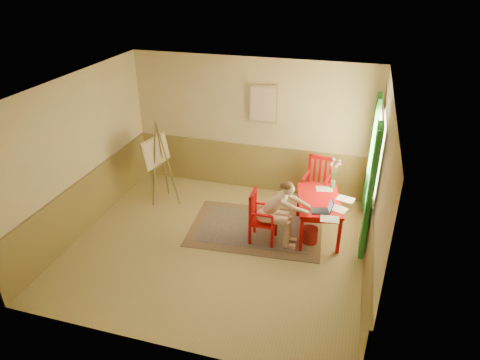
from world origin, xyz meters
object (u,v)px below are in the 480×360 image
(easel, at_px, (157,155))
(chair_back, at_px, (317,185))
(table, at_px, (319,204))
(chair_left, at_px, (261,217))
(laptop, at_px, (324,209))
(figure, at_px, (278,210))

(easel, bearing_deg, chair_back, 9.43)
(table, xyz_separation_m, chair_back, (-0.13, 0.88, -0.09))
(chair_left, bearing_deg, chair_back, 59.43)
(chair_left, bearing_deg, table, 26.84)
(easel, bearing_deg, laptop, -12.49)
(chair_back, xyz_separation_m, figure, (-0.51, -1.36, 0.14))
(chair_back, relative_size, laptop, 2.78)
(chair_back, bearing_deg, figure, -110.43)
(chair_left, distance_m, chair_back, 1.57)
(table, distance_m, figure, 0.80)
(table, distance_m, chair_left, 1.05)
(chair_left, bearing_deg, easel, 160.19)
(chair_back, xyz_separation_m, easel, (-3.11, -0.52, 0.48))
(chair_back, xyz_separation_m, laptop, (0.25, -1.26, 0.22))
(chair_back, bearing_deg, table, -81.33)
(chair_left, height_order, figure, figure)
(table, bearing_deg, laptop, -73.70)
(table, height_order, easel, easel)
(chair_back, distance_m, laptop, 1.30)
(chair_left, height_order, laptop, chair_left)
(laptop, bearing_deg, easel, 167.51)
(figure, distance_m, easel, 2.75)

